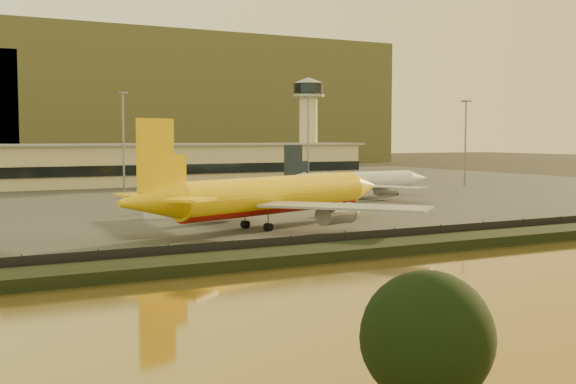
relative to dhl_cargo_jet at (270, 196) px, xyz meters
name	(u,v)px	position (x,y,z in m)	size (l,w,h in m)	color
ground	(332,236)	(4.70, -11.48, -5.34)	(900.00, 900.00, 0.00)	black
embankment	(400,246)	(4.70, -28.48, -4.64)	(320.00, 7.00, 1.40)	black
tarmac	(146,192)	(4.70, 83.52, -5.24)	(320.00, 220.00, 0.20)	#2D2D2D
perimeter_fence	(382,238)	(4.70, -24.48, -4.04)	(300.00, 0.05, 2.20)	black
terminal_building	(67,166)	(-9.82, 114.07, 0.91)	(202.00, 25.00, 12.60)	#C6AB89
control_tower	(308,118)	(74.70, 119.52, 16.33)	(11.20, 11.20, 35.50)	#C6AB89
apron_light_masts	(227,134)	(19.70, 63.52, 10.37)	(152.20, 12.20, 25.40)	slate
dhl_cargo_jet	(270,196)	(0.00, 0.00, 0.00)	(55.93, 53.16, 17.20)	#EBB60C
white_narrowbody_jet	(356,182)	(44.69, 43.11, -1.30)	(44.66, 43.63, 12.84)	silver
gse_vehicle_yellow	(343,210)	(20.62, 10.73, -4.20)	(4.17, 1.88, 1.88)	#EBB60C
gse_vehicle_white	(155,214)	(-12.40, 21.66, -4.24)	(3.99, 1.79, 1.79)	silver
shore_tree	(430,340)	(-30.64, -77.99, 0.22)	(6.63, 6.15, 8.85)	black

